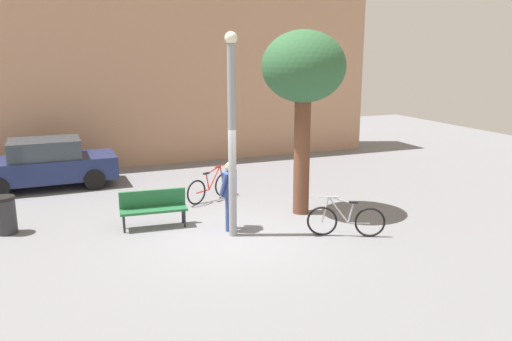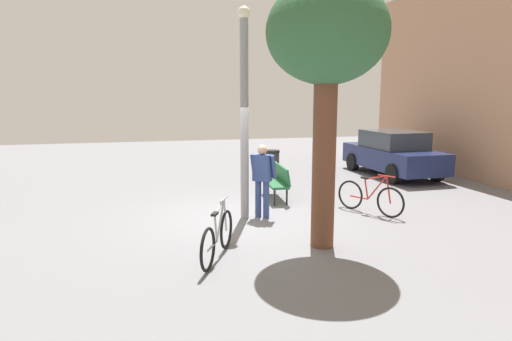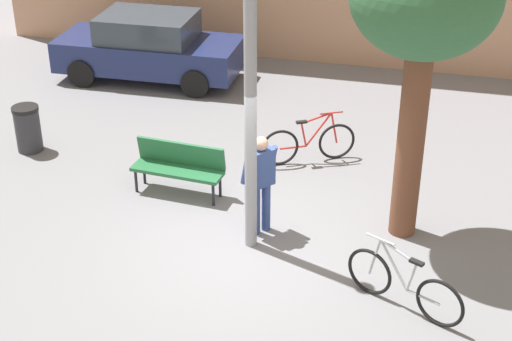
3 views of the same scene
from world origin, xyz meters
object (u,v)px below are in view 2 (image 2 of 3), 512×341
Objects in this scene: person_by_lamppost at (262,176)px; bicycle_red at (370,197)px; lamppost at (244,108)px; trash_bin at (272,163)px; bicycle_silver at (218,237)px; parked_car_navy at (393,153)px; park_bench at (278,179)px; plaza_tree at (327,40)px.

person_by_lamppost is 1.03× the size of bicycle_red.
person_by_lamppost is 2.64m from bicycle_red.
lamppost is 5.74m from trash_bin.
bicycle_silver is at bearing -31.10° from person_by_lamppost.
parked_car_navy is at bearing 123.27° from lamppost.
person_by_lamppost is at bearing 148.90° from bicycle_silver.
lamppost is 3.64m from bicycle_red.
plaza_tree is (3.85, -0.32, 3.15)m from park_bench.
parked_car_navy is at bearing 125.41° from person_by_lamppost.
plaza_tree reaches higher than trash_bin.
bicycle_silver is (2.41, -1.02, -2.10)m from lamppost.
plaza_tree is 8.69m from parked_car_navy.
parked_car_navy is (-4.05, 6.18, -1.71)m from lamppost.
plaza_tree is 4.31m from bicycle_red.
person_by_lamppost is 3.54m from plaza_tree.
parked_car_navy reaches higher than bicycle_red.
bicycle_silver is 4.49m from bicycle_red.
person_by_lamppost is 0.39× the size of parked_car_navy.
parked_car_navy is at bearing 140.31° from plaza_tree.
bicycle_red is at bearing 9.21° from trash_bin.
plaza_tree is at bearing -4.78° from park_bench.
park_bench is 0.99× the size of bicycle_silver.
bicycle_red is at bearing 83.73° from person_by_lamppost.
person_by_lamppost is 1.85× the size of trash_bin.
person_by_lamppost is at bearing -18.81° from trash_bin.
trash_bin is (-3.33, 0.82, -0.09)m from park_bench.
parked_car_navy is at bearing 143.72° from bicycle_red.
person_by_lamppost is at bearing -96.27° from bicycle_red.
plaza_tree is 3.86m from bicycle_silver.
person_by_lamppost is (0.06, 0.40, -1.52)m from lamppost.
park_bench is 3.43m from trash_bin.
parked_car_navy is (-6.47, 7.20, 0.39)m from bicycle_silver.
person_by_lamppost is at bearing 82.01° from lamppost.
person_by_lamppost is 1.93m from park_bench.
plaza_tree reaches higher than bicycle_red.
trash_bin is (-0.89, -4.08, -0.32)m from parked_car_navy.
bicycle_red is at bearing -36.28° from parked_car_navy.
person_by_lamppost is at bearing -27.81° from park_bench.
bicycle_silver is at bearing -29.76° from park_bench.
trash_bin is at bearing 166.13° from park_bench.
plaza_tree is 1.12× the size of parked_car_navy.
park_bench is 1.81× the size of trash_bin.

